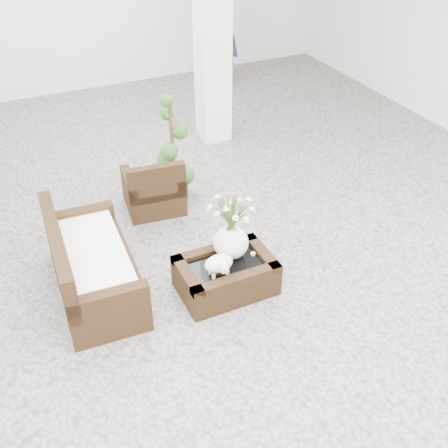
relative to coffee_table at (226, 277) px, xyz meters
name	(u,v)px	position (x,y,z in m)	size (l,w,h in m)	color
ground	(220,268)	(0.08, 0.31, -0.16)	(11.00, 11.00, 0.00)	gray
column	(212,14)	(1.28, 3.11, 1.59)	(0.40, 0.40, 3.50)	white
coffee_table	(226,277)	(0.00, 0.00, 0.00)	(0.90, 0.60, 0.31)	#33200F
sheep_figurine	(219,265)	(-0.12, -0.10, 0.26)	(0.28, 0.23, 0.21)	white
planter_narcissus	(231,222)	(0.10, 0.10, 0.56)	(0.44, 0.44, 0.80)	white
tealight	(253,253)	(0.30, 0.02, 0.17)	(0.04, 0.04, 0.03)	white
armchair	(153,182)	(-0.14, 1.69, 0.19)	(0.65, 0.62, 0.69)	#33200F
loveseat	(93,258)	(-1.13, 0.52, 0.23)	(1.46, 0.70, 0.78)	#33200F
topiary	(173,148)	(0.18, 1.82, 0.50)	(0.35, 0.35, 1.31)	#254A18
shopper	(224,30)	(2.36, 5.04, 0.77)	(0.68, 0.44, 1.85)	navy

